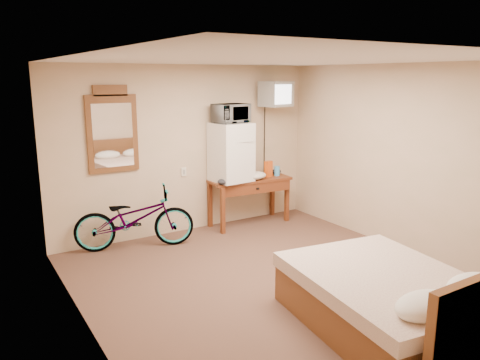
{
  "coord_description": "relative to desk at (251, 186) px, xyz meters",
  "views": [
    {
      "loc": [
        -3.02,
        -4.02,
        2.33
      ],
      "look_at": [
        0.02,
        0.84,
        1.05
      ],
      "focal_mm": 35.0,
      "sensor_mm": 36.0,
      "label": 1
    }
  ],
  "objects": [
    {
      "name": "desk",
      "position": [
        0.0,
        0.0,
        0.0
      ],
      "size": [
        1.35,
        0.62,
        0.75
      ],
      "color": "maroon",
      "rests_on": "floor"
    },
    {
      "name": "mini_fridge",
      "position": [
        -0.33,
        0.04,
        0.57
      ],
      "size": [
        0.59,
        0.57,
        0.89
      ],
      "color": "white",
      "rests_on": "desk"
    },
    {
      "name": "wall_mirror",
      "position": [
        -2.07,
        0.27,
        0.98
      ],
      "size": [
        0.7,
        0.04,
        1.18
      ],
      "color": "brown",
      "rests_on": "room"
    },
    {
      "name": "microwave",
      "position": [
        -0.33,
        0.04,
        1.16
      ],
      "size": [
        0.55,
        0.41,
        0.28
      ],
      "primitive_type": "imported",
      "rotation": [
        0.0,
        0.0,
        0.13
      ],
      "color": "white",
      "rests_on": "mini_fridge"
    },
    {
      "name": "crt_television",
      "position": [
        0.48,
        0.02,
        1.43
      ],
      "size": [
        0.51,
        0.6,
        0.39
      ],
      "color": "black",
      "rests_on": "room"
    },
    {
      "name": "bicycle",
      "position": [
        -1.93,
        -0.05,
        -0.2
      ],
      "size": [
        1.71,
        1.01,
        0.85
      ],
      "primitive_type": "imported",
      "rotation": [
        0.0,
        0.0,
        1.28
      ],
      "color": "black",
      "rests_on": "floor"
    },
    {
      "name": "room",
      "position": [
        -0.94,
        -2.0,
        0.62
      ],
      "size": [
        4.6,
        4.64,
        2.5
      ],
      "color": "#503528",
      "rests_on": "ground"
    },
    {
      "name": "blue_cup",
      "position": [
        0.49,
        -0.03,
        0.2
      ],
      "size": [
        0.09,
        0.09,
        0.16
      ],
      "primitive_type": "cylinder",
      "color": "#45A3EC",
      "rests_on": "desk"
    },
    {
      "name": "bed",
      "position": [
        -0.64,
        -3.38,
        -0.33
      ],
      "size": [
        1.65,
        2.04,
        0.9
      ],
      "color": "brown",
      "rests_on": "floor"
    },
    {
      "name": "cloth_cream",
      "position": [
        0.02,
        -0.07,
        0.19
      ],
      "size": [
        0.4,
        0.31,
        0.12
      ],
      "primitive_type": "ellipsoid",
      "color": "silver",
      "rests_on": "desk"
    },
    {
      "name": "snack_bag",
      "position": [
        0.33,
        -0.02,
        0.25
      ],
      "size": [
        0.14,
        0.1,
        0.25
      ],
      "primitive_type": "cube",
      "rotation": [
        0.0,
        0.0,
        0.26
      ],
      "color": "#D45012",
      "rests_on": "desk"
    },
    {
      "name": "cloth_dark_a",
      "position": [
        -0.54,
        -0.14,
        0.17
      ],
      "size": [
        0.25,
        0.19,
        0.09
      ],
      "primitive_type": "ellipsoid",
      "color": "black",
      "rests_on": "desk"
    },
    {
      "name": "cloth_dark_b",
      "position": [
        0.56,
        0.09,
        0.16
      ],
      "size": [
        0.18,
        0.14,
        0.08
      ],
      "primitive_type": "ellipsoid",
      "color": "black",
      "rests_on": "desk"
    }
  ]
}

